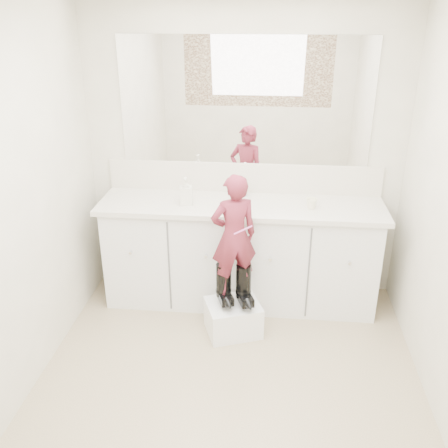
# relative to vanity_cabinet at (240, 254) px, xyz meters

# --- Properties ---
(floor) EXTENTS (3.00, 3.00, 0.00)m
(floor) POSITION_rel_vanity_cabinet_xyz_m (0.00, -1.23, -0.42)
(floor) COLOR #867957
(floor) RESTS_ON ground
(wall_back) EXTENTS (2.60, 0.00, 2.60)m
(wall_back) POSITION_rel_vanity_cabinet_xyz_m (0.00, 0.27, 0.77)
(wall_back) COLOR beige
(wall_back) RESTS_ON floor
(wall_left) EXTENTS (0.00, 3.00, 3.00)m
(wall_left) POSITION_rel_vanity_cabinet_xyz_m (-1.30, -1.23, 0.78)
(wall_left) COLOR beige
(wall_left) RESTS_ON floor
(vanity_cabinet) EXTENTS (2.20, 0.55, 0.85)m
(vanity_cabinet) POSITION_rel_vanity_cabinet_xyz_m (0.00, 0.00, 0.00)
(vanity_cabinet) COLOR silver
(vanity_cabinet) RESTS_ON floor
(countertop) EXTENTS (2.28, 0.58, 0.04)m
(countertop) POSITION_rel_vanity_cabinet_xyz_m (0.00, -0.01, 0.45)
(countertop) COLOR beige
(countertop) RESTS_ON vanity_cabinet
(backsplash) EXTENTS (2.28, 0.03, 0.25)m
(backsplash) POSITION_rel_vanity_cabinet_xyz_m (0.00, 0.26, 0.59)
(backsplash) COLOR beige
(backsplash) RESTS_ON countertop
(mirror) EXTENTS (2.00, 0.02, 1.00)m
(mirror) POSITION_rel_vanity_cabinet_xyz_m (0.00, 0.26, 1.22)
(mirror) COLOR white
(mirror) RESTS_ON wall_back
(dot_panel) EXTENTS (2.00, 0.01, 1.20)m
(dot_panel) POSITION_rel_vanity_cabinet_xyz_m (0.00, -2.71, 1.22)
(dot_panel) COLOR #472819
(dot_panel) RESTS_ON wall_front
(faucet) EXTENTS (0.08, 0.08, 0.10)m
(faucet) POSITION_rel_vanity_cabinet_xyz_m (0.00, 0.15, 0.52)
(faucet) COLOR silver
(faucet) RESTS_ON countertop
(cup) EXTENTS (0.10, 0.10, 0.08)m
(cup) POSITION_rel_vanity_cabinet_xyz_m (0.55, -0.06, 0.51)
(cup) COLOR #EFE9BF
(cup) RESTS_ON countertop
(soap_bottle) EXTENTS (0.11, 0.11, 0.22)m
(soap_bottle) POSITION_rel_vanity_cabinet_xyz_m (-0.43, -0.06, 0.57)
(soap_bottle) COLOR silver
(soap_bottle) RESTS_ON countertop
(step_stool) EXTENTS (0.49, 0.45, 0.25)m
(step_stool) POSITION_rel_vanity_cabinet_xyz_m (-0.02, -0.49, -0.30)
(step_stool) COLOR white
(step_stool) RESTS_ON floor
(boot_left) EXTENTS (0.19, 0.25, 0.33)m
(boot_left) POSITION_rel_vanity_cabinet_xyz_m (-0.09, -0.48, -0.01)
(boot_left) COLOR black
(boot_left) RESTS_ON step_stool
(boot_right) EXTENTS (0.19, 0.25, 0.33)m
(boot_right) POSITION_rel_vanity_cabinet_xyz_m (0.06, -0.48, -0.01)
(boot_right) COLOR black
(boot_right) RESTS_ON step_stool
(toddler) EXTENTS (0.40, 0.33, 0.93)m
(toddler) POSITION_rel_vanity_cabinet_xyz_m (-0.02, -0.48, 0.39)
(toddler) COLOR #B1364B
(toddler) RESTS_ON step_stool
(toothbrush) EXTENTS (0.13, 0.06, 0.06)m
(toothbrush) POSITION_rel_vanity_cabinet_xyz_m (0.05, -0.55, 0.48)
(toothbrush) COLOR #DA55A3
(toothbrush) RESTS_ON toddler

